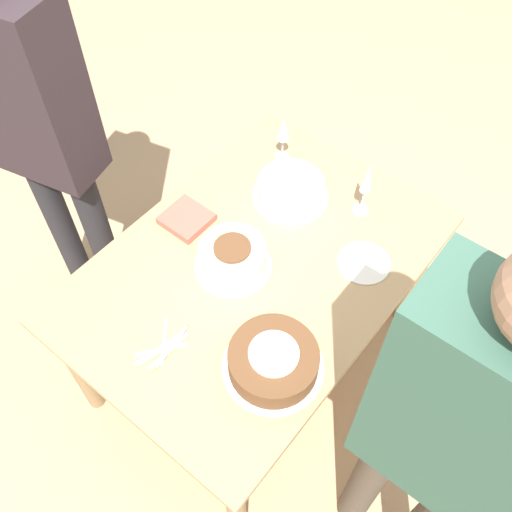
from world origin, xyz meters
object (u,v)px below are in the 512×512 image
at_px(wine_glass_near, 367,181).
at_px(person_cutting, 451,433).
at_px(cake_front_chocolate, 273,361).
at_px(cake_back_decorated, 290,190).
at_px(wine_glass_far, 283,131).
at_px(person_watching, 37,120).
at_px(cake_center_white, 233,257).

height_order(wine_glass_near, person_cutting, person_cutting).
relative_size(cake_front_chocolate, cake_back_decorated, 1.09).
height_order(wine_glass_far, person_cutting, person_cutting).
distance_m(person_cutting, person_watching, 1.69).
bearing_deg(person_watching, person_cutting, -17.13).
height_order(cake_center_white, person_cutting, person_cutting).
bearing_deg(cake_center_white, cake_front_chocolate, -122.04).
bearing_deg(person_watching, cake_front_chocolate, -18.73).
xyz_separation_m(cake_back_decorated, person_cutting, (-0.62, -0.92, 0.30)).
xyz_separation_m(wine_glass_far, person_watching, (-0.67, 0.60, 0.18)).
xyz_separation_m(cake_center_white, person_cutting, (-0.22, -0.88, 0.29)).
distance_m(cake_front_chocolate, person_watching, 1.20).
distance_m(cake_back_decorated, wine_glass_far, 0.24).
bearing_deg(wine_glass_far, cake_center_white, -159.91).
bearing_deg(person_cutting, cake_center_white, -14.69).
bearing_deg(cake_front_chocolate, wine_glass_far, 35.75).
height_order(cake_front_chocolate, person_cutting, person_cutting).
distance_m(cake_front_chocolate, person_cutting, 0.60).
height_order(cake_front_chocolate, cake_back_decorated, cake_front_chocolate).
bearing_deg(cake_back_decorated, person_watching, 124.23).
xyz_separation_m(cake_front_chocolate, person_cutting, (0.00, -0.52, 0.29)).
xyz_separation_m(cake_front_chocolate, cake_back_decorated, (0.62, 0.40, -0.01)).
height_order(wine_glass_near, wine_glass_far, wine_glass_near).
relative_size(cake_back_decorated, person_watching, 0.17).
bearing_deg(cake_center_white, person_cutting, -104.07).
bearing_deg(cake_back_decorated, cake_center_white, -173.77).
bearing_deg(wine_glass_far, wine_glass_near, -95.61).
relative_size(person_cutting, person_watching, 1.02).
bearing_deg(cake_front_chocolate, wine_glass_near, 11.04).
xyz_separation_m(cake_center_white, wine_glass_near, (0.51, -0.21, 0.11)).
bearing_deg(person_cutting, wine_glass_near, -48.27).
distance_m(cake_center_white, cake_back_decorated, 0.40).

